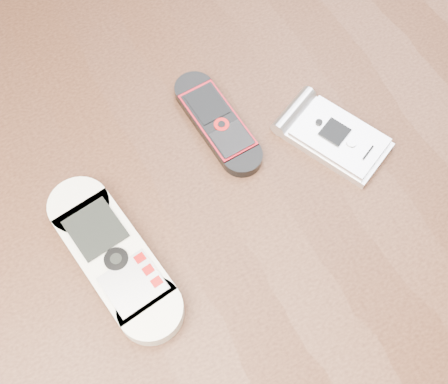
{
  "coord_description": "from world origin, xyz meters",
  "views": [
    {
      "loc": [
        -0.11,
        -0.23,
        1.29
      ],
      "look_at": [
        0.01,
        0.0,
        0.76
      ],
      "focal_mm": 50.0,
      "sensor_mm": 36.0,
      "label": 1
    }
  ],
  "objects": [
    {
      "name": "nokia_black_red",
      "position": [
        0.04,
        0.07,
        0.76
      ],
      "size": [
        0.05,
        0.14,
        0.01
      ],
      "primitive_type": "cube",
      "rotation": [
        0.0,
        0.0,
        0.07
      ],
      "color": "black",
      "rests_on": "table"
    },
    {
      "name": "motorola_razr",
      "position": [
        0.13,
        0.0,
        0.76
      ],
      "size": [
        0.1,
        0.13,
        0.02
      ],
      "primitive_type": "cube",
      "rotation": [
        0.0,
        0.0,
        0.44
      ],
      "color": "silver",
      "rests_on": "table"
    },
    {
      "name": "nokia_white",
      "position": [
        -0.11,
        -0.01,
        0.76
      ],
      "size": [
        0.08,
        0.19,
        0.02
      ],
      "primitive_type": "cube",
      "rotation": [
        0.0,
        0.0,
        0.15
      ],
      "color": "white",
      "rests_on": "table"
    },
    {
      "name": "table",
      "position": [
        0.0,
        0.0,
        0.64
      ],
      "size": [
        1.2,
        0.8,
        0.75
      ],
      "color": "black",
      "rests_on": "ground"
    },
    {
      "name": "ground",
      "position": [
        0.0,
        0.0,
        0.0
      ],
      "size": [
        4.0,
        4.0,
        0.0
      ],
      "primitive_type": "plane",
      "color": "#472B19",
      "rests_on": "ground"
    }
  ]
}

